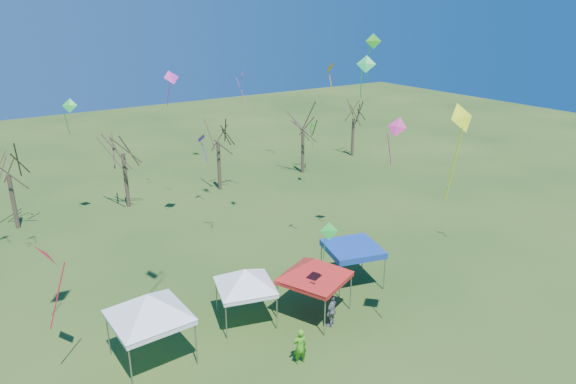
# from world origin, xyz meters

# --- Properties ---
(ground) EXTENTS (140.00, 140.00, 0.00)m
(ground) POSITION_xyz_m (0.00, 0.00, 0.00)
(ground) COLOR #244516
(ground) RESTS_ON ground
(tree_1) EXTENTS (3.42, 3.42, 7.54)m
(tree_1) POSITION_xyz_m (-10.77, 24.65, 5.79)
(tree_1) COLOR #3D2D21
(tree_1) RESTS_ON ground
(tree_2) EXTENTS (3.71, 3.71, 8.18)m
(tree_2) POSITION_xyz_m (-2.37, 24.38, 6.29)
(tree_2) COLOR #3D2D21
(tree_2) RESTS_ON ground
(tree_3) EXTENTS (3.59, 3.59, 7.91)m
(tree_3) POSITION_xyz_m (6.03, 24.04, 6.08)
(tree_3) COLOR #3D2D21
(tree_3) RESTS_ON ground
(tree_4) EXTENTS (3.58, 3.58, 7.89)m
(tree_4) POSITION_xyz_m (15.36, 24.00, 6.06)
(tree_4) COLOR #3D2D21
(tree_4) RESTS_ON ground
(tree_5) EXTENTS (3.39, 3.39, 7.46)m
(tree_5) POSITION_xyz_m (23.72, 26.07, 5.73)
(tree_5) COLOR #3D2D21
(tree_5) RESTS_ON ground
(tent_white_west) EXTENTS (4.66, 4.66, 4.11)m
(tent_white_west) POSITION_xyz_m (-7.69, 3.82, 3.32)
(tent_white_west) COLOR gray
(tent_white_west) RESTS_ON ground
(tent_white_mid) EXTENTS (3.85, 3.85, 3.53)m
(tent_white_mid) POSITION_xyz_m (-2.40, 4.24, 2.85)
(tent_white_mid) COLOR gray
(tent_white_mid) RESTS_ON ground
(tent_red) EXTENTS (4.09, 4.09, 3.88)m
(tent_red) POSITION_xyz_m (0.99, 2.71, 3.13)
(tent_red) COLOR gray
(tent_red) RESTS_ON ground
(tent_blue) EXTENTS (3.76, 3.76, 2.41)m
(tent_blue) POSITION_xyz_m (4.95, 4.23, 2.21)
(tent_blue) COLOR gray
(tent_blue) RESTS_ON ground
(person_green) EXTENTS (0.72, 0.54, 1.81)m
(person_green) POSITION_xyz_m (-2.03, -0.24, 0.91)
(person_green) COLOR #45A61A
(person_green) RESTS_ON ground
(person_grey) EXTENTS (1.15, 0.89, 1.82)m
(person_grey) POSITION_xyz_m (1.07, 1.29, 0.91)
(person_grey) COLOR slate
(person_grey) RESTS_ON ground
(kite_5) EXTENTS (1.25, 0.69, 4.02)m
(kite_5) POSITION_xyz_m (3.15, -3.83, 11.64)
(kite_5) COLOR #E2FB1A
(kite_5) RESTS_ON ground
(kite_25) EXTENTS (0.95, 0.94, 1.84)m
(kite_25) POSITION_xyz_m (1.60, 0.21, 13.48)
(kite_25) COLOR green
(kite_25) RESTS_ON ground
(kite_22) EXTENTS (0.92, 1.07, 3.04)m
(kite_22) POSITION_xyz_m (6.86, 20.76, 10.51)
(kite_22) COLOR #F737A5
(kite_22) RESTS_ON ground
(kite_17) EXTENTS (1.00, 0.81, 2.91)m
(kite_17) POSITION_xyz_m (8.24, 6.94, 13.85)
(kite_17) COLOR #209516
(kite_17) RESTS_ON ground
(kite_14) EXTENTS (1.21, 1.62, 3.83)m
(kite_14) POSITION_xyz_m (-11.31, 5.18, 5.97)
(kite_14) COLOR red
(kite_14) RESTS_ON ground
(kite_1) EXTENTS (0.91, 0.78, 1.93)m
(kite_1) POSITION_xyz_m (0.05, 0.45, 5.96)
(kite_1) COLOR green
(kite_1) RESTS_ON ground
(kite_18) EXTENTS (0.88, 0.76, 2.01)m
(kite_18) POSITION_xyz_m (5.44, 7.46, 12.48)
(kite_18) COLOR orange
(kite_18) RESTS_ON ground
(kite_19) EXTENTS (1.08, 0.94, 2.39)m
(kite_19) POSITION_xyz_m (2.86, 20.52, 5.95)
(kite_19) COLOR #661CC7
(kite_19) RESTS_ON ground
(kite_11) EXTENTS (1.20, 0.90, 2.41)m
(kite_11) POSITION_xyz_m (-0.52, 17.25, 11.33)
(kite_11) COLOR #CC2D9B
(kite_11) RESTS_ON ground
(kite_13) EXTENTS (1.20, 1.02, 2.73)m
(kite_13) POSITION_xyz_m (-6.23, 22.74, 9.13)
(kite_13) COLOR green
(kite_13) RESTS_ON ground
(kite_12) EXTENTS (0.77, 0.98, 2.68)m
(kite_12) POSITION_xyz_m (13.25, 19.60, 5.92)
(kite_12) COLOR green
(kite_12) RESTS_ON ground
(kite_27) EXTENTS (0.95, 1.26, 2.76)m
(kite_27) POSITION_xyz_m (6.08, 2.47, 9.78)
(kite_27) COLOR #FE3893
(kite_27) RESTS_ON ground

